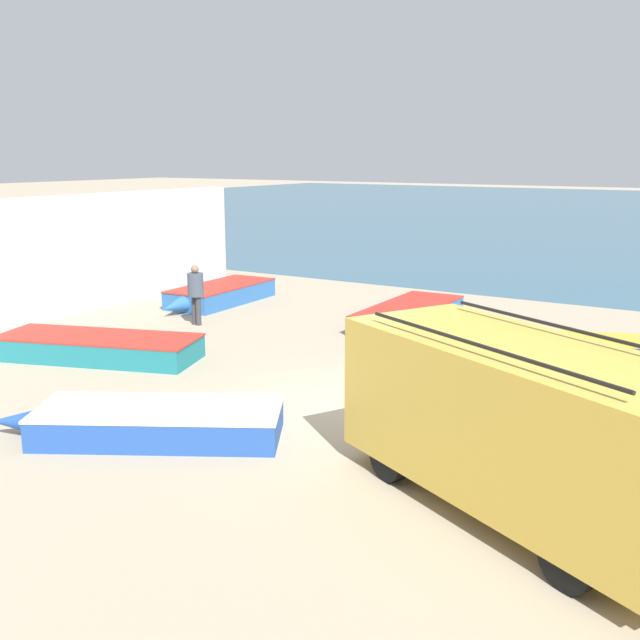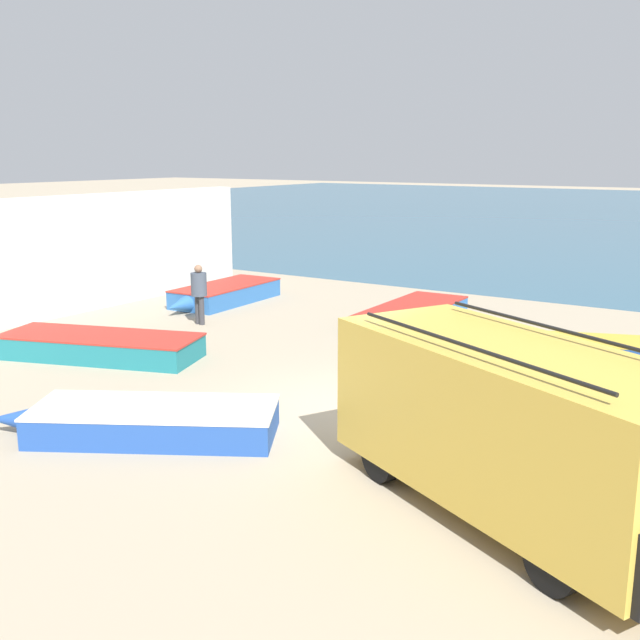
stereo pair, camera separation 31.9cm
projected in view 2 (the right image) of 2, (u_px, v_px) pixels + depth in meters
The scene contains 9 objects.
ground_plane at pixel (345, 409), 13.54m from camera, with size 200.00×200.00×0.00m, color tan.
harbor_wall at pixel (10, 263), 19.87m from camera, with size 0.50×17.80×3.38m, color silver.
parked_van at pixel (514, 423), 9.39m from camera, with size 5.56×4.16×2.33m.
fishing_rowboat_0 at pixel (414, 314), 20.34m from camera, with size 1.73×5.11×0.52m.
fishing_rowboat_1 at pixel (596, 355), 15.94m from camera, with size 4.82×2.52×0.67m.
fishing_rowboat_2 at pixel (94, 346), 16.97m from camera, with size 5.53×2.96×0.53m.
fishing_rowboat_3 at pixel (224, 294), 23.19m from camera, with size 1.78×4.56×0.57m.
fishing_rowboat_4 at pixel (147, 421), 12.19m from camera, with size 4.65×3.27×0.52m.
fisherman_1 at pixel (199, 289), 20.12m from camera, with size 0.43×0.43×1.63m.
Camera 2 is at (6.62, -11.04, 4.52)m, focal length 42.00 mm.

